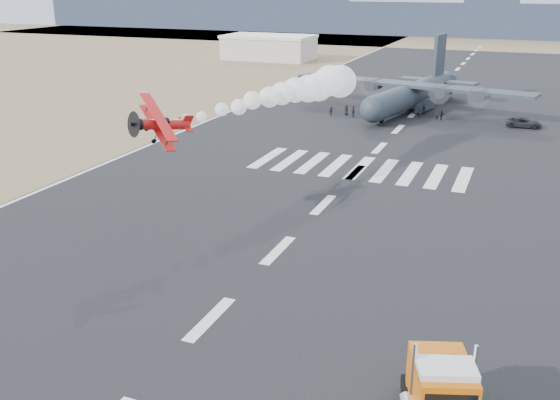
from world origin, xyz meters
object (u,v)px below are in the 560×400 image
Objects in this scene: crew_g at (420,113)px; semi_truck at (443,400)px; support_vehicle at (524,123)px; crew_d at (353,111)px; hangar_left at (269,47)px; aerobatic_biplane at (160,124)px; transport_aircraft at (413,92)px; crew_a at (437,116)px; crew_e at (346,110)px; crew_f at (442,115)px; crew_h at (391,110)px; crew_c at (331,111)px; crew_b at (424,110)px.

semi_truck is at bearing 127.32° from crew_g.
crew_d is at bearing 90.57° from support_vehicle.
hangar_left reaches higher than semi_truck.
aerobatic_biplane reaches higher than hangar_left.
transport_aircraft is 9.31m from crew_a.
support_vehicle is 2.78× the size of crew_d.
crew_e is at bearing -126.77° from transport_aircraft.
crew_f reaches higher than crew_h.
transport_aircraft reaches higher than hangar_left.
crew_f is at bearing 81.71° from support_vehicle.
crew_f is at bearing -160.75° from crew_g.
hangar_left is at bearing 47.81° from crew_f.
crew_d is 1.92m from crew_e.
crew_e is 1.00× the size of crew_g.
transport_aircraft is 15.29m from crew_c.
transport_aircraft is at bearing -16.32° from crew_c.
semi_truck is at bearing -63.92° from hangar_left.
crew_h is (6.83, 2.99, -0.04)m from crew_e.
semi_truck is at bearing -125.29° from crew_a.
transport_aircraft is at bearing 82.34° from semi_truck.
aerobatic_biplane is (-28.42, 20.45, 7.06)m from semi_truck.
aerobatic_biplane is at bearing -147.11° from crew_c.
support_vehicle is (1.63, 73.88, -1.23)m from semi_truck.
semi_truck is 77.97m from crew_h.
hangar_left is at bearing 42.28° from support_vehicle.
crew_c is (-28.13, 71.05, -1.17)m from semi_truck.
support_vehicle is 15.98m from crew_g.
hangar_left is 78.30m from crew_c.
semi_truck is 77.10m from crew_e.
crew_b is at bearing -10.49° from crew_h.
crew_b is (53.72, -61.13, -2.62)m from hangar_left.
transport_aircraft is (11.79, 60.41, -5.93)m from aerobatic_biplane.
crew_a is at bearing 159.11° from crew_f.
crew_e is 1.05× the size of crew_h.
crew_c is at bearing 144.46° from crew_a.
aerobatic_biplane is 51.26m from crew_c.
transport_aircraft reaches higher than semi_truck.
aerobatic_biplane is 3.21× the size of crew_d.
semi_truck is 0.22× the size of transport_aircraft.
crew_d is at bearing 109.17° from crew_f.
aerobatic_biplane is 57.03m from crew_g.
crew_a is (17.12, 53.11, -8.14)m from aerobatic_biplane.
crew_b is 5.40m from crew_h.
semi_truck is 35.71m from aerobatic_biplane.
crew_e reaches higher than crew_g.
transport_aircraft is 24.55× the size of crew_g.
crew_a is (56.50, -64.95, -2.53)m from hangar_left.
aerobatic_biplane reaches higher than crew_d.
aerobatic_biplane is 57.59m from crew_f.
crew_b is at bearing -69.13° from crew_g.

